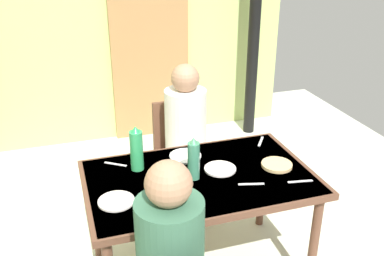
{
  "coord_description": "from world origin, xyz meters",
  "views": [
    {
      "loc": [
        -0.34,
        -2.13,
        2.07
      ],
      "look_at": [
        0.4,
        0.16,
        0.97
      ],
      "focal_mm": 41.24,
      "sensor_mm": 36.0,
      "label": 1
    }
  ],
  "objects": [
    {
      "name": "serving_bowl_center",
      "position": [
        0.07,
        -0.22,
        0.75
      ],
      "size": [
        0.17,
        0.17,
        0.05
      ],
      "primitive_type": "cylinder",
      "color": "beige",
      "rests_on": "dining_table"
    },
    {
      "name": "water_bottle_green_far",
      "position": [
        0.06,
        0.21,
        0.86
      ],
      "size": [
        0.08,
        0.08,
        0.28
      ],
      "color": "#2F9E59",
      "rests_on": "dining_table"
    },
    {
      "name": "dinner_plate_near_right",
      "position": [
        0.39,
        0.27,
        0.73
      ],
      "size": [
        0.2,
        0.2,
        0.01
      ],
      "primitive_type": "cylinder",
      "color": "white",
      "rests_on": "dining_table"
    },
    {
      "name": "cutlery_knife_far",
      "position": [
        0.95,
        0.32,
        0.72
      ],
      "size": [
        0.1,
        0.13,
        0.0
      ],
      "primitive_type": "cube",
      "rotation": [
        0.0,
        0.0,
        0.94
      ],
      "color": "silver",
      "rests_on": "dining_table"
    },
    {
      "name": "cutlery_knife_near",
      "position": [
        0.65,
        -0.17,
        0.72
      ],
      "size": [
        0.15,
        0.05,
        0.0
      ],
      "primitive_type": "cube",
      "rotation": [
        0.0,
        0.0,
        2.89
      ],
      "color": "silver",
      "rests_on": "dining_table"
    },
    {
      "name": "chair_far_diner",
      "position": [
        0.51,
        0.78,
        0.5
      ],
      "size": [
        0.4,
        0.4,
        0.87
      ],
      "rotation": [
        0.0,
        0.0,
        3.14
      ],
      "color": "brown",
      "rests_on": "ground_plane"
    },
    {
      "name": "drinking_glass_by_near_diner",
      "position": [
        0.13,
        -0.1,
        0.77
      ],
      "size": [
        0.06,
        0.06,
        0.09
      ],
      "primitive_type": "cylinder",
      "color": "silver",
      "rests_on": "dining_table"
    },
    {
      "name": "water_bottle_green_near",
      "position": [
        0.36,
        0.0,
        0.85
      ],
      "size": [
        0.07,
        0.07,
        0.26
      ],
      "color": "#3C8464",
      "rests_on": "dining_table"
    },
    {
      "name": "person_near_diner",
      "position": [
        0.04,
        -0.63,
        0.78
      ],
      "size": [
        0.3,
        0.37,
        0.77
      ],
      "color": "#366954",
      "rests_on": "ground_plane"
    },
    {
      "name": "person_far_diner",
      "position": [
        0.51,
        0.64,
        0.78
      ],
      "size": [
        0.3,
        0.37,
        0.77
      ],
      "rotation": [
        0.0,
        0.0,
        3.14
      ],
      "color": "silver",
      "rests_on": "ground_plane"
    },
    {
      "name": "cutlery_fork_near",
      "position": [
        -0.06,
        0.3,
        0.72
      ],
      "size": [
        0.13,
        0.1,
        0.0
      ],
      "primitive_type": "cube",
      "rotation": [
        0.0,
        0.0,
        2.52
      ],
      "color": "silver",
      "rests_on": "dining_table"
    },
    {
      "name": "dinner_plate_far_center",
      "position": [
        0.54,
        0.04,
        0.73
      ],
      "size": [
        0.19,
        0.19,
        0.01
      ],
      "primitive_type": "cylinder",
      "color": "white",
      "rests_on": "dining_table"
    },
    {
      "name": "bread_plate_sliced",
      "position": [
        0.89,
        -0.03,
        0.73
      ],
      "size": [
        0.19,
        0.19,
        0.02
      ],
      "primitive_type": "cylinder",
      "color": "#DBB77A",
      "rests_on": "dining_table"
    },
    {
      "name": "door_wooden",
      "position": [
        0.61,
        2.2,
        1.0
      ],
      "size": [
        0.8,
        0.05,
        2.0
      ],
      "primitive_type": "cube",
      "color": "#9E7144",
      "rests_on": "ground_plane"
    },
    {
      "name": "cutlery_fork_far",
      "position": [
        0.93,
        -0.23,
        0.72
      ],
      "size": [
        0.15,
        0.04,
        0.0
      ],
      "primitive_type": "cube",
      "rotation": [
        0.0,
        0.0,
        6.11
      ],
      "color": "silver",
      "rests_on": "dining_table"
    },
    {
      "name": "dinner_plate_near_left",
      "position": [
        -0.12,
        -0.11,
        0.73
      ],
      "size": [
        0.2,
        0.2,
        0.01
      ],
      "primitive_type": "cylinder",
      "color": "white",
      "rests_on": "dining_table"
    },
    {
      "name": "dining_table",
      "position": [
        0.4,
        0.01,
        0.65
      ],
      "size": [
        1.35,
        0.84,
        0.72
      ],
      "color": "brown",
      "rests_on": "ground_plane"
    },
    {
      "name": "stove_pipe_column",
      "position": [
        1.63,
        1.93,
        1.29
      ],
      "size": [
        0.12,
        0.12,
        2.58
      ],
      "primitive_type": "cylinder",
      "color": "black",
      "rests_on": "ground_plane"
    },
    {
      "name": "wall_back",
      "position": [
        0.0,
        2.28,
        1.29
      ],
      "size": [
        4.13,
        0.1,
        2.58
      ],
      "primitive_type": "cube",
      "color": "#AEC36E",
      "rests_on": "ground_plane"
    }
  ]
}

